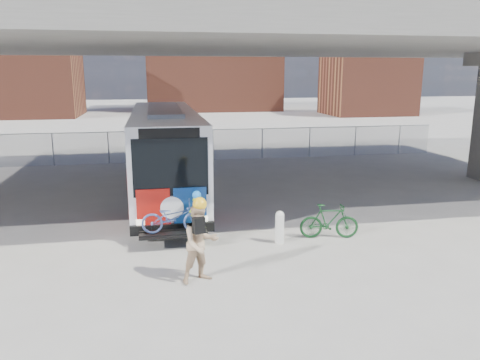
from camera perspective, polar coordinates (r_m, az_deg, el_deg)
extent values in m
plane|color=#9E9991|center=(16.30, -1.35, -5.23)|extent=(160.00, 160.00, 0.00)
cube|color=silver|center=(20.01, -9.13, 3.77)|extent=(2.55, 12.00, 3.20)
cube|color=black|center=(20.42, -9.24, 5.76)|extent=(2.61, 11.00, 1.28)
cube|color=black|center=(14.09, -8.47, 1.56)|extent=(2.24, 0.12, 1.76)
cube|color=black|center=(13.93, -8.61, 5.69)|extent=(1.78, 0.12, 0.30)
cube|color=black|center=(14.48, -8.21, -5.85)|extent=(2.55, 0.20, 0.30)
cube|color=#A2120C|center=(14.31, -10.50, -3.44)|extent=(1.00, 0.08, 1.20)
cube|color=navy|center=(14.34, -6.10, -3.25)|extent=(1.00, 0.08, 1.20)
cylinder|color=silver|center=(14.29, -8.29, -3.37)|extent=(0.70, 0.06, 0.70)
cube|color=gray|center=(19.82, -9.31, 8.54)|extent=(1.28, 7.20, 0.14)
cube|color=black|center=(14.01, -8.11, -6.50)|extent=(2.00, 0.70, 0.06)
cylinder|color=black|center=(16.04, -12.62, -3.97)|extent=(0.30, 1.00, 1.00)
cylinder|color=black|center=(16.11, -4.37, -3.62)|extent=(0.30, 1.00, 1.00)
cylinder|color=black|center=(24.41, -12.02, 1.82)|extent=(0.30, 1.00, 1.00)
cylinder|color=black|center=(24.45, -6.60, 2.04)|extent=(0.30, 1.00, 1.00)
cube|color=#A2120C|center=(16.42, -13.21, -0.72)|extent=(0.06, 2.60, 1.70)
cube|color=navy|center=(17.98, -13.01, 0.46)|extent=(0.06, 1.40, 1.70)
cube|color=#A2120C|center=(16.50, -4.13, -0.34)|extent=(0.06, 2.60, 1.70)
cube|color=navy|center=(18.05, -4.71, 0.80)|extent=(0.06, 1.40, 1.70)
imported|color=#445996|center=(13.85, -8.18, -4.51)|extent=(1.86, 0.74, 0.96)
cube|color=#605E59|center=(19.52, -3.45, 17.81)|extent=(40.00, 16.00, 1.50)
cube|color=#605E59|center=(19.61, -3.48, 20.14)|extent=(40.00, 0.60, 0.80)
cylinder|color=gray|center=(28.16, -21.84, 3.46)|extent=(0.06, 0.06, 1.80)
cylinder|color=gray|center=(27.65, -13.67, 3.86)|extent=(0.06, 0.06, 1.80)
cylinder|color=gray|center=(27.72, -5.38, 4.19)|extent=(0.06, 0.06, 1.80)
cylinder|color=gray|center=(28.36, 2.72, 4.43)|extent=(0.06, 0.06, 1.80)
cylinder|color=gray|center=(29.53, 10.32, 4.57)|extent=(0.06, 0.06, 1.80)
cylinder|color=gray|center=(31.17, 17.23, 4.64)|extent=(0.06, 0.06, 1.80)
plane|color=gray|center=(27.72, -5.38, 4.19)|extent=(30.00, 0.00, 30.00)
cube|color=gray|center=(27.60, -5.42, 6.08)|extent=(30.00, 0.05, 0.04)
cube|color=brown|center=(62.26, -25.61, 11.61)|extent=(14.00, 10.00, 10.00)
cube|color=brown|center=(67.83, -3.53, 13.67)|extent=(18.00, 12.00, 12.00)
cube|color=brown|center=(61.31, 15.29, 11.46)|extent=(10.00, 8.00, 8.00)
cylinder|color=brown|center=(72.58, 2.72, 18.77)|extent=(2.20, 2.20, 25.00)
cylinder|color=silver|center=(14.32, 4.85, -5.99)|extent=(0.27, 0.27, 0.89)
sphere|color=silver|center=(14.18, 4.88, -4.30)|extent=(0.27, 0.27, 0.27)
imported|color=#B4EA18|center=(14.12, -5.24, -4.92)|extent=(0.63, 0.50, 1.53)
sphere|color=#1C84EE|center=(13.90, -5.31, -1.85)|extent=(0.26, 0.26, 0.26)
imported|color=tan|center=(11.61, -4.83, -7.74)|extent=(1.16, 1.03, 1.98)
sphere|color=yellow|center=(11.29, -4.93, -2.95)|extent=(0.34, 0.34, 0.34)
cube|color=black|center=(11.25, -5.05, -5.52)|extent=(0.32, 0.25, 0.40)
imported|color=#143F1C|center=(14.93, 10.82, -4.96)|extent=(1.90, 0.84, 1.11)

